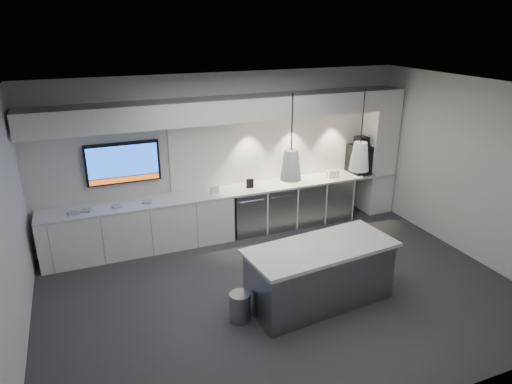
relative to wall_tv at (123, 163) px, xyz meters
name	(u,v)px	position (x,y,z in m)	size (l,w,h in m)	color
floor	(282,292)	(1.90, -2.45, -1.56)	(7.00, 7.00, 0.00)	#323235
ceiling	(287,91)	(1.90, -2.45, 1.44)	(7.00, 7.00, 0.00)	black
wall_back	(227,154)	(1.90, 0.05, -0.06)	(7.00, 7.00, 0.00)	silver
wall_front	(400,293)	(1.90, -4.95, -0.06)	(7.00, 7.00, 0.00)	silver
wall_left	(4,243)	(-1.60, -2.45, -0.06)	(7.00, 7.00, 0.00)	silver
wall_right	(474,171)	(5.40, -2.45, -0.06)	(7.00, 7.00, 0.00)	silver
back_counter	(234,191)	(1.90, -0.27, -0.68)	(6.80, 0.65, 0.04)	silver
left_base_cabinets	(140,228)	(0.15, -0.27, -1.13)	(3.30, 0.63, 0.86)	white
fridge_unit_a	(246,211)	(2.15, -0.27, -1.13)	(0.60, 0.61, 0.85)	gray
fridge_unit_b	(276,206)	(2.78, -0.27, -1.13)	(0.60, 0.61, 0.85)	gray
fridge_unit_c	(305,202)	(3.41, -0.27, -1.13)	(0.60, 0.61, 0.85)	gray
fridge_unit_d	(332,198)	(4.04, -0.27, -1.13)	(0.60, 0.61, 0.85)	gray
backsplash	(286,146)	(3.10, 0.03, -0.01)	(4.60, 0.03, 1.30)	white
soffit	(232,109)	(1.90, -0.25, 0.84)	(6.90, 0.60, 0.40)	white
column	(378,151)	(5.10, -0.25, -0.26)	(0.55, 0.55, 2.60)	white
wall_tv	(123,163)	(0.00, 0.00, 0.00)	(1.25, 0.07, 0.72)	black
island	(320,274)	(2.28, -2.88, -1.10)	(2.22, 1.13, 0.91)	gray
bin	(240,307)	(1.08, -2.84, -1.36)	(0.29, 0.29, 0.41)	gray
coffee_machine	(360,158)	(4.67, -0.25, -0.35)	(0.43, 0.60, 0.75)	black
sign_black	(250,183)	(2.22, -0.30, -0.57)	(0.14, 0.02, 0.18)	black
sign_white	(215,191)	(1.51, -0.37, -0.59)	(0.18, 0.02, 0.14)	silver
cup_cluster	(333,174)	(3.99, -0.32, -0.59)	(0.26, 0.16, 0.14)	white
tray_a	(73,213)	(-0.90, -0.37, -0.65)	(0.16, 0.16, 0.03)	#989898
tray_b	(86,210)	(-0.69, -0.31, -0.65)	(0.16, 0.16, 0.03)	#989898
tray_c	(117,206)	(-0.20, -0.33, -0.65)	(0.16, 0.16, 0.03)	#989898
tray_d	(147,202)	(0.30, -0.30, -0.65)	(0.16, 0.16, 0.03)	#989898
pendant_left	(291,165)	(1.77, -2.88, 0.59)	(0.27, 0.27, 1.09)	white
pendant_right	(360,156)	(2.79, -2.88, 0.59)	(0.27, 0.27, 1.09)	white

